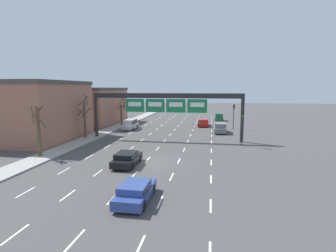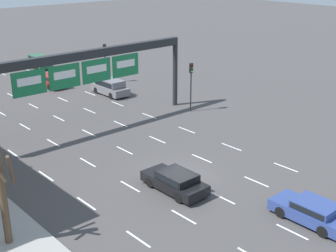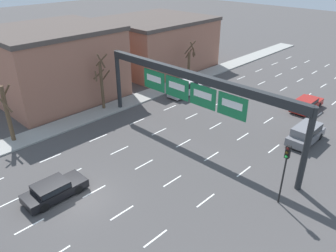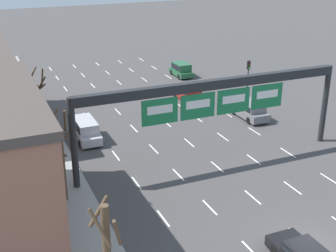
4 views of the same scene
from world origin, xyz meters
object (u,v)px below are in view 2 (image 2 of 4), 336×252
(suv_grey, at_px, (110,86))
(car_black, at_px, (175,181))
(sign_gantry, at_px, (79,66))
(car_blue, at_px, (312,211))
(traffic_light_near_gantry, at_px, (191,77))
(tree_bare_closest, at_px, (2,190))
(traffic_light_mid_block, at_px, (105,55))
(suv_green, at_px, (39,61))
(car_red, at_px, (50,80))

(suv_grey, height_order, car_black, suv_grey)
(sign_gantry, xyz_separation_m, car_blue, (1.65, -21.01, -4.84))
(traffic_light_near_gantry, distance_m, tree_bare_closest, 24.15)
(traffic_light_near_gantry, xyz_separation_m, traffic_light_mid_block, (0.05, 14.12, -0.09))
(suv_green, distance_m, suv_grey, 16.35)
(traffic_light_near_gantry, bearing_deg, sign_gantry, 166.64)
(suv_grey, bearing_deg, car_black, -114.85)
(suv_grey, distance_m, traffic_light_near_gantry, 10.36)
(car_black, xyz_separation_m, tree_bare_closest, (-10.32, 1.40, 2.44))
(car_blue, relative_size, suv_grey, 0.95)
(traffic_light_near_gantry, bearing_deg, tree_bare_closest, -157.11)
(sign_gantry, xyz_separation_m, traffic_light_near_gantry, (10.42, -2.47, -2.22))
(car_black, bearing_deg, traffic_light_mid_block, 64.31)
(traffic_light_mid_block, bearing_deg, car_blue, -105.12)
(traffic_light_near_gantry, xyz_separation_m, tree_bare_closest, (-22.25, -9.40, -0.17))
(sign_gantry, distance_m, tree_bare_closest, 16.93)
(sign_gantry, relative_size, traffic_light_near_gantry, 4.71)
(traffic_light_near_gantry, bearing_deg, car_blue, -115.33)
(sign_gantry, xyz_separation_m, car_black, (-1.51, -13.27, -4.83))
(sign_gantry, distance_m, car_red, 16.14)
(car_black, relative_size, traffic_light_mid_block, 1.00)
(traffic_light_mid_block, distance_m, tree_bare_closest, 32.41)
(suv_grey, bearing_deg, suv_green, 89.31)
(traffic_light_mid_block, bearing_deg, tree_bare_closest, -133.49)
(sign_gantry, distance_m, traffic_light_near_gantry, 10.94)
(car_red, relative_size, suv_grey, 1.04)
(car_black, bearing_deg, sign_gantry, 83.50)
(traffic_light_near_gantry, bearing_deg, suv_green, 94.82)
(suv_green, height_order, traffic_light_near_gantry, traffic_light_near_gantry)
(sign_gantry, bearing_deg, suv_grey, 42.37)
(sign_gantry, distance_m, car_black, 14.20)
(sign_gantry, height_order, car_blue, sign_gantry)
(traffic_light_near_gantry, relative_size, traffic_light_mid_block, 1.03)
(car_black, xyz_separation_m, traffic_light_mid_block, (11.98, 24.91, 2.52))
(car_red, bearing_deg, car_blue, -95.28)
(car_blue, relative_size, traffic_light_near_gantry, 0.96)
(car_blue, bearing_deg, traffic_light_mid_block, 74.88)
(car_blue, xyz_separation_m, tree_bare_closest, (-13.48, 9.14, 2.44))
(sign_gantry, xyz_separation_m, car_red, (4.94, 14.60, -4.79))
(sign_gantry, height_order, suv_grey, sign_gantry)
(suv_grey, relative_size, car_black, 1.04)
(car_red, relative_size, traffic_light_near_gantry, 1.04)
(sign_gantry, height_order, traffic_light_near_gantry, sign_gantry)
(suv_grey, distance_m, car_black, 22.68)
(suv_grey, distance_m, traffic_light_mid_block, 5.48)
(suv_green, distance_m, traffic_light_near_gantry, 26.34)
(traffic_light_mid_block, relative_size, tree_bare_closest, 0.82)
(car_red, height_order, suv_grey, suv_grey)
(tree_bare_closest, bearing_deg, car_blue, -34.13)
(suv_green, distance_m, car_red, 9.64)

